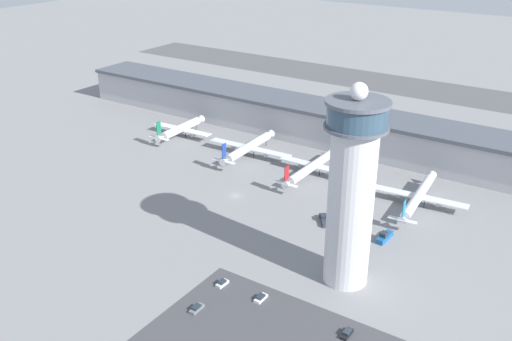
# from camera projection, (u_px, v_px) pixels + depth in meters

# --- Properties ---
(ground_plane) EXTENTS (1000.00, 1000.00, 0.00)m
(ground_plane) POSITION_uv_depth(u_px,v_px,m) (236.00, 196.00, 217.40)
(ground_plane) COLOR gray
(terminal_building) EXTENTS (278.02, 25.00, 17.39)m
(terminal_building) POSITION_uv_depth(u_px,v_px,m) (322.00, 123.00, 266.97)
(terminal_building) COLOR #B2B2B7
(terminal_building) RESTS_ON ground
(runway_strip) EXTENTS (417.03, 44.00, 0.01)m
(runway_strip) POSITION_uv_depth(u_px,v_px,m) (405.00, 86.00, 356.42)
(runway_strip) COLOR #515154
(runway_strip) RESTS_ON ground
(control_tower) EXTENTS (17.21, 17.21, 59.45)m
(control_tower) POSITION_uv_depth(u_px,v_px,m) (351.00, 189.00, 155.61)
(control_tower) COLOR silver
(control_tower) RESTS_ON ground
(airplane_gate_alpha) EXTENTS (31.97, 33.88, 12.40)m
(airplane_gate_alpha) POSITION_uv_depth(u_px,v_px,m) (181.00, 129.00, 273.17)
(airplane_gate_alpha) COLOR white
(airplane_gate_alpha) RESTS_ON ground
(airplane_gate_bravo) EXTENTS (40.26, 40.43, 12.49)m
(airplane_gate_bravo) POSITION_uv_depth(u_px,v_px,m) (249.00, 147.00, 250.69)
(airplane_gate_bravo) COLOR silver
(airplane_gate_bravo) RESTS_ON ground
(airplane_gate_charlie) EXTENTS (31.83, 45.97, 11.80)m
(airplane_gate_charlie) POSITION_uv_depth(u_px,v_px,m) (314.00, 165.00, 232.97)
(airplane_gate_charlie) COLOR silver
(airplane_gate_charlie) RESTS_ON ground
(airplane_gate_delta) EXTENTS (35.59, 43.64, 11.39)m
(airplane_gate_delta) POSITION_uv_depth(u_px,v_px,m) (418.00, 196.00, 207.90)
(airplane_gate_delta) COLOR silver
(airplane_gate_delta) RESTS_ON ground
(service_truck_catering) EXTENTS (6.85, 7.96, 2.62)m
(service_truck_catering) POSITION_uv_depth(u_px,v_px,m) (324.00, 220.00, 198.31)
(service_truck_catering) COLOR black
(service_truck_catering) RESTS_ON ground
(service_truck_fuel) EXTENTS (2.94, 8.57, 3.12)m
(service_truck_fuel) POSITION_uv_depth(u_px,v_px,m) (385.00, 237.00, 187.45)
(service_truck_fuel) COLOR black
(service_truck_fuel) RESTS_ON ground
(car_red_hatchback) EXTENTS (1.91, 4.57, 1.39)m
(car_red_hatchback) POSITION_uv_depth(u_px,v_px,m) (261.00, 298.00, 158.48)
(car_red_hatchback) COLOR black
(car_red_hatchback) RESTS_ON ground
(car_white_wagon) EXTENTS (1.84, 4.71, 1.45)m
(car_white_wagon) POSITION_uv_depth(u_px,v_px,m) (347.00, 334.00, 145.00)
(car_white_wagon) COLOR black
(car_white_wagon) RESTS_ON ground
(car_navy_sedan) EXTENTS (2.05, 4.25, 1.50)m
(car_navy_sedan) POSITION_uv_depth(u_px,v_px,m) (222.00, 283.00, 164.73)
(car_navy_sedan) COLOR black
(car_navy_sedan) RESTS_ON ground
(car_blue_compact) EXTENTS (1.96, 4.76, 1.42)m
(car_blue_compact) POSITION_uv_depth(u_px,v_px,m) (197.00, 308.00, 154.26)
(car_blue_compact) COLOR black
(car_blue_compact) RESTS_ON ground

